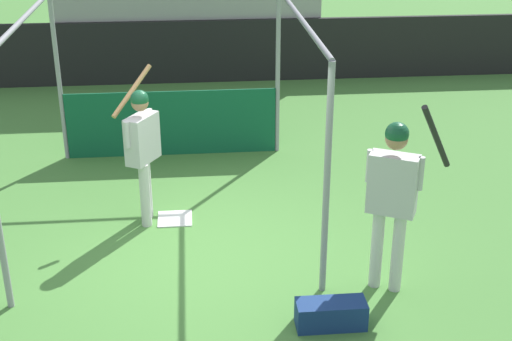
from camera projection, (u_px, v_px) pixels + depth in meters
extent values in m
plane|color=#477F38|center=(201.00, 259.00, 8.35)|extent=(60.00, 60.00, 0.00)
cube|color=black|center=(191.00, 52.00, 14.69)|extent=(24.00, 0.12, 1.29)
cube|color=maroon|center=(96.00, 15.00, 14.66)|extent=(0.45, 0.40, 0.10)
cube|color=maroon|center=(96.00, 3.00, 14.73)|extent=(0.45, 0.06, 0.40)
cube|color=maroon|center=(123.00, 15.00, 14.71)|extent=(0.45, 0.40, 0.10)
cube|color=maroon|center=(123.00, 2.00, 14.78)|extent=(0.45, 0.06, 0.40)
cube|color=maroon|center=(150.00, 14.00, 14.76)|extent=(0.45, 0.40, 0.10)
cube|color=maroon|center=(150.00, 2.00, 14.83)|extent=(0.45, 0.06, 0.40)
cube|color=maroon|center=(177.00, 14.00, 14.80)|extent=(0.45, 0.40, 0.10)
cube|color=maroon|center=(176.00, 1.00, 14.88)|extent=(0.45, 0.06, 0.40)
cube|color=maroon|center=(203.00, 13.00, 14.85)|extent=(0.45, 0.40, 0.10)
cube|color=maroon|center=(202.00, 1.00, 14.92)|extent=(0.45, 0.06, 0.40)
cube|color=maroon|center=(229.00, 13.00, 14.90)|extent=(0.45, 0.40, 0.10)
cube|color=maroon|center=(229.00, 0.00, 14.97)|extent=(0.45, 0.06, 0.40)
cube|color=maroon|center=(255.00, 12.00, 14.95)|extent=(0.45, 0.40, 0.10)
cube|color=maroon|center=(255.00, 0.00, 15.02)|extent=(0.45, 0.06, 0.40)
cube|color=maroon|center=(281.00, 12.00, 15.00)|extent=(0.45, 0.40, 0.10)
cylinder|color=gray|center=(327.00, 183.00, 7.24)|extent=(0.07, 0.07, 2.55)
cylinder|color=gray|center=(59.00, 79.00, 10.65)|extent=(0.07, 0.07, 2.55)
cylinder|color=gray|center=(278.00, 73.00, 10.94)|extent=(0.07, 0.07, 2.55)
cylinder|color=gray|center=(19.00, 23.00, 8.29)|extent=(0.06, 4.06, 0.06)
cylinder|color=gray|center=(300.00, 17.00, 8.58)|extent=(0.06, 4.06, 0.06)
cube|color=#0F5133|center=(172.00, 123.00, 11.08)|extent=(3.23, 0.03, 1.04)
cube|color=white|center=(175.00, 219.00, 9.26)|extent=(0.44, 0.44, 0.02)
cylinder|color=silver|center=(145.00, 195.00, 8.95)|extent=(0.18, 0.18, 0.84)
cylinder|color=silver|center=(147.00, 187.00, 9.18)|extent=(0.18, 0.18, 0.84)
cube|color=#B7B7B7|center=(142.00, 139.00, 8.77)|extent=(0.44, 0.54, 0.60)
sphere|color=#A37556|center=(140.00, 103.00, 8.59)|extent=(0.21, 0.21, 0.21)
sphere|color=#144C2D|center=(139.00, 99.00, 8.57)|extent=(0.22, 0.22, 0.22)
cylinder|color=#B7B7B7|center=(127.00, 135.00, 8.52)|extent=(0.10, 0.10, 0.33)
cylinder|color=#B7B7B7|center=(150.00, 121.00, 8.95)|extent=(0.10, 0.10, 0.33)
cylinder|color=#AD7F4C|center=(132.00, 91.00, 8.92)|extent=(0.52, 0.61, 0.54)
sphere|color=#AD7F4C|center=(154.00, 115.00, 8.84)|extent=(0.08, 0.08, 0.08)
cylinder|color=silver|center=(377.00, 249.00, 7.65)|extent=(0.18, 0.18, 0.92)
cylinder|color=silver|center=(398.00, 253.00, 7.57)|extent=(0.18, 0.18, 0.92)
cube|color=#B7B7B7|center=(393.00, 184.00, 7.30)|extent=(0.54, 0.42, 0.65)
sphere|color=#A37556|center=(397.00, 139.00, 7.10)|extent=(0.23, 0.23, 0.23)
sphere|color=#144C2D|center=(397.00, 134.00, 7.08)|extent=(0.24, 0.24, 0.24)
cylinder|color=#B7B7B7|center=(370.00, 166.00, 7.36)|extent=(0.09, 0.09, 0.36)
cylinder|color=#B7B7B7|center=(420.00, 173.00, 7.18)|extent=(0.09, 0.09, 0.36)
cylinder|color=black|center=(436.00, 137.00, 6.93)|extent=(0.48, 0.39, 0.77)
sphere|color=black|center=(411.00, 164.00, 7.25)|extent=(0.08, 0.08, 0.08)
cube|color=navy|center=(331.00, 314.00, 7.09)|extent=(0.70, 0.28, 0.28)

